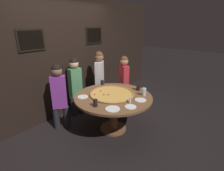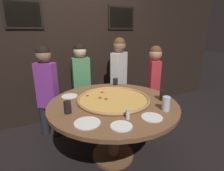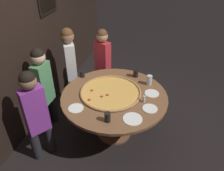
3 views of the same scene
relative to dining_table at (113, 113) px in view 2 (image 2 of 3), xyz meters
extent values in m
plane|color=black|center=(0.00, 0.00, -0.60)|extent=(24.00, 24.00, 0.00)
cube|color=black|center=(0.00, 1.34, 0.70)|extent=(6.40, 0.06, 2.60)
cube|color=black|center=(-0.80, 1.30, 1.15)|extent=(0.52, 0.02, 0.40)
cube|color=#936B5B|center=(-0.80, 1.29, 1.15)|extent=(0.46, 0.01, 0.34)
cube|color=black|center=(0.80, 1.30, 1.15)|extent=(0.52, 0.02, 0.40)
cube|color=slate|center=(0.80, 1.29, 1.15)|extent=(0.46, 0.01, 0.34)
cylinder|color=brown|center=(0.00, 0.00, 0.12)|extent=(1.48, 1.48, 0.04)
cylinder|color=brown|center=(0.00, 0.00, -0.25)|extent=(0.16, 0.16, 0.70)
cylinder|color=brown|center=(0.00, 0.00, -0.58)|extent=(0.52, 0.52, 0.04)
cylinder|color=#E5A84C|center=(0.03, 0.06, 0.15)|extent=(0.83, 0.83, 0.01)
torus|color=#B27F4C|center=(0.03, 0.06, 0.16)|extent=(0.87, 0.87, 0.03)
cylinder|color=#A8281E|center=(-0.10, 0.15, 0.16)|extent=(0.04, 0.04, 0.00)
cylinder|color=#A8281E|center=(-0.22, 0.29, 0.16)|extent=(0.04, 0.04, 0.00)
cylinder|color=#A8281E|center=(-0.05, 0.09, 0.16)|extent=(0.04, 0.04, 0.00)
cylinder|color=#A8281E|center=(0.00, 0.33, 0.16)|extent=(0.04, 0.04, 0.00)
cylinder|color=black|center=(0.33, 0.60, 0.19)|extent=(0.07, 0.07, 0.10)
cylinder|color=black|center=(0.56, -0.20, 0.21)|extent=(0.08, 0.08, 0.13)
cylinder|color=silver|center=(0.39, -0.43, 0.22)|extent=(0.08, 0.08, 0.15)
cylinder|color=black|center=(-0.53, -0.06, 0.20)|extent=(0.07, 0.07, 0.13)
cylinder|color=white|center=(-0.42, -0.34, 0.15)|extent=(0.24, 0.24, 0.01)
cylinder|color=white|center=(0.16, -0.50, 0.15)|extent=(0.20, 0.20, 0.01)
cylinder|color=white|center=(-0.17, -0.52, 0.15)|extent=(0.19, 0.19, 0.01)
cylinder|color=white|center=(-0.41, 0.40, 0.15)|extent=(0.20, 0.20, 0.01)
cylinder|color=silver|center=(-0.05, -0.42, 0.18)|extent=(0.04, 0.04, 0.08)
cylinder|color=#B7B7BC|center=(-0.05, -0.42, 0.23)|extent=(0.04, 0.04, 0.01)
cylinder|color=#232328|center=(0.65, 0.96, -0.35)|extent=(0.18, 0.18, 0.49)
cylinder|color=#232328|center=(0.46, 0.84, -0.35)|extent=(0.18, 0.18, 0.49)
cube|color=white|center=(0.55, 0.90, 0.24)|extent=(0.34, 0.29, 0.69)
sphere|color=#8C664C|center=(0.55, 0.90, 0.69)|extent=(0.21, 0.21, 0.21)
sphere|color=brown|center=(0.55, 0.90, 0.73)|extent=(0.20, 0.20, 0.20)
cylinder|color=#232328|center=(-0.55, 0.78, -0.37)|extent=(0.17, 0.17, 0.46)
cylinder|color=#232328|center=(-0.71, 0.91, -0.37)|extent=(0.17, 0.17, 0.46)
cube|color=purple|center=(-0.63, 0.84, 0.19)|extent=(0.31, 0.29, 0.65)
sphere|color=#8C664C|center=(-0.63, 0.84, 0.61)|extent=(0.20, 0.20, 0.20)
sphere|color=black|center=(-0.63, 0.84, 0.65)|extent=(0.18, 0.18, 0.18)
cylinder|color=#232328|center=(0.99, 0.55, -0.37)|extent=(0.16, 0.16, 0.46)
cylinder|color=#232328|center=(0.90, 0.37, -0.37)|extent=(0.16, 0.16, 0.46)
cube|color=red|center=(0.95, 0.46, 0.18)|extent=(0.25, 0.31, 0.64)
sphere|color=tan|center=(0.95, 0.46, 0.59)|extent=(0.20, 0.20, 0.20)
sphere|color=brown|center=(0.95, 0.46, 0.63)|extent=(0.18, 0.18, 0.18)
cylinder|color=#232328|center=(0.03, 1.04, -0.37)|extent=(0.13, 0.13, 0.47)
cylinder|color=#232328|center=(-0.18, 1.06, -0.37)|extent=(0.13, 0.13, 0.47)
cube|color=#4C8C59|center=(-0.07, 1.05, 0.19)|extent=(0.29, 0.17, 0.65)
sphere|color=beige|center=(-0.07, 1.05, 0.62)|extent=(0.20, 0.20, 0.20)
sphere|color=black|center=(-0.07, 1.05, 0.65)|extent=(0.19, 0.19, 0.19)
camera|label=1|loc=(-2.35, -1.96, 1.46)|focal=28.00mm
camera|label=2|loc=(-0.82, -1.68, 0.93)|focal=28.00mm
camera|label=3|loc=(-2.37, -0.61, 1.94)|focal=35.00mm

